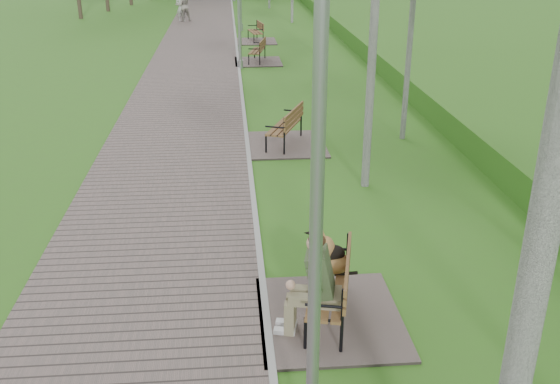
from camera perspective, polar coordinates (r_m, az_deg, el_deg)
The scene contains 11 objects.
walkway at distance 24.82m, azimuth -7.93°, elevation 11.38°, with size 3.50×67.00×0.04m, color #62554F.
kerb at distance 24.79m, azimuth -3.81°, elevation 11.54°, with size 0.10×67.00×0.05m, color #999993.
embankment at distance 26.42m, azimuth 23.76°, elevation 10.34°, with size 14.00×70.00×1.60m, color #39771F.
bench_main at distance 8.37m, azimuth 4.07°, elevation -8.99°, with size 1.92×2.13×1.67m.
bench_second at distance 15.25m, azimuth 0.40°, elevation 5.08°, with size 1.91×2.12×1.17m.
bench_third at distance 25.29m, azimuth -2.10°, elevation 12.23°, with size 1.83×2.03×1.12m.
bench_far at distance 30.12m, azimuth -2.25°, elevation 13.96°, with size 1.84×2.05×1.13m.
lamp_post_near at distance 5.42m, azimuth 3.31°, elevation -3.86°, with size 0.20×0.20×5.24m.
lamp_post_second at distance 23.85m, azimuth -3.78°, elevation 17.13°, with size 0.21×0.21×5.36m.
pedestrian_near at distance 37.27m, azimuth -9.02°, elevation 16.39°, with size 0.60×0.40×1.66m, color beige.
pedestrian_far at distance 37.21m, azimuth -8.87°, elevation 16.50°, with size 0.88×0.68×1.80m, color gray.
Camera 1 is at (-0.41, -2.80, 4.89)m, focal length 40.00 mm.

